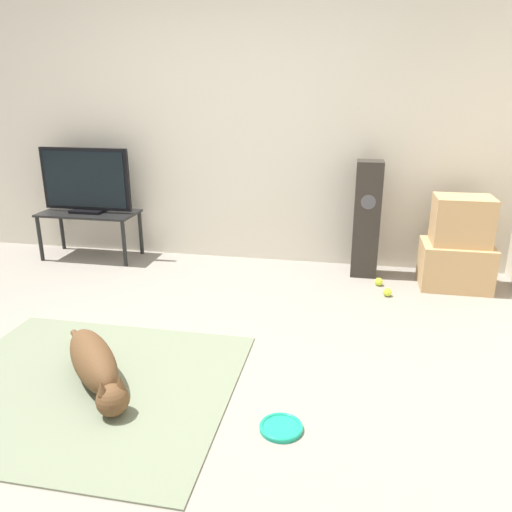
{
  "coord_description": "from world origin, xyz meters",
  "views": [
    {
      "loc": [
        1.2,
        -2.39,
        1.55
      ],
      "look_at": [
        0.58,
        0.82,
        0.45
      ],
      "focal_mm": 35.0,
      "sensor_mm": 36.0,
      "label": 1
    }
  ],
  "objects_px": {
    "dog": "(95,364)",
    "tennis_ball_near_speaker": "(387,292)",
    "tv": "(86,181)",
    "tv_stand": "(89,218)",
    "tennis_ball_by_boxes": "(379,282)",
    "frisbee": "(281,427)",
    "floor_speaker": "(367,219)",
    "cardboard_box_upper": "(462,221)",
    "cardboard_box_lower": "(455,265)"
  },
  "relations": [
    {
      "from": "dog",
      "to": "tennis_ball_near_speaker",
      "type": "relative_size",
      "value": 11.66
    },
    {
      "from": "tv",
      "to": "tv_stand",
      "type": "bearing_deg",
      "value": -90.0
    },
    {
      "from": "tv_stand",
      "to": "tennis_ball_by_boxes",
      "type": "xyz_separation_m",
      "value": [
        2.69,
        -0.24,
        -0.35
      ]
    },
    {
      "from": "frisbee",
      "to": "tv_stand",
      "type": "height_order",
      "value": "tv_stand"
    },
    {
      "from": "floor_speaker",
      "to": "tennis_ball_near_speaker",
      "type": "xyz_separation_m",
      "value": [
        0.18,
        -0.47,
        -0.46
      ]
    },
    {
      "from": "dog",
      "to": "frisbee",
      "type": "relative_size",
      "value": 3.66
    },
    {
      "from": "tv",
      "to": "tennis_ball_by_boxes",
      "type": "bearing_deg",
      "value": -5.13
    },
    {
      "from": "dog",
      "to": "floor_speaker",
      "type": "xyz_separation_m",
      "value": [
        1.45,
        2.05,
        0.37
      ]
    },
    {
      "from": "cardboard_box_upper",
      "to": "tennis_ball_near_speaker",
      "type": "distance_m",
      "value": 0.83
    },
    {
      "from": "cardboard_box_upper",
      "to": "tv",
      "type": "xyz_separation_m",
      "value": [
        -3.29,
        0.13,
        0.18
      ]
    },
    {
      "from": "dog",
      "to": "tv",
      "type": "height_order",
      "value": "tv"
    },
    {
      "from": "cardboard_box_upper",
      "to": "tennis_ball_by_boxes",
      "type": "bearing_deg",
      "value": -169.9
    },
    {
      "from": "frisbee",
      "to": "tennis_ball_near_speaker",
      "type": "xyz_separation_m",
      "value": [
        0.59,
        1.76,
        0.02
      ]
    },
    {
      "from": "tv",
      "to": "dog",
      "type": "bearing_deg",
      "value": -61.4
    },
    {
      "from": "cardboard_box_lower",
      "to": "tennis_ball_by_boxes",
      "type": "distance_m",
      "value": 0.63
    },
    {
      "from": "tennis_ball_near_speaker",
      "to": "cardboard_box_lower",
      "type": "bearing_deg",
      "value": 30.55
    },
    {
      "from": "floor_speaker",
      "to": "tennis_ball_near_speaker",
      "type": "bearing_deg",
      "value": -68.6
    },
    {
      "from": "tv_stand",
      "to": "dog",
      "type": "bearing_deg",
      "value": -61.36
    },
    {
      "from": "cardboard_box_lower",
      "to": "tennis_ball_by_boxes",
      "type": "relative_size",
      "value": 8.28
    },
    {
      "from": "dog",
      "to": "tv",
      "type": "relative_size",
      "value": 0.9
    },
    {
      "from": "floor_speaker",
      "to": "tv_stand",
      "type": "bearing_deg",
      "value": -179.66
    },
    {
      "from": "dog",
      "to": "floor_speaker",
      "type": "height_order",
      "value": "floor_speaker"
    },
    {
      "from": "tv",
      "to": "cardboard_box_lower",
      "type": "bearing_deg",
      "value": -2.39
    },
    {
      "from": "frisbee",
      "to": "cardboard_box_upper",
      "type": "height_order",
      "value": "cardboard_box_upper"
    },
    {
      "from": "cardboard_box_upper",
      "to": "tv",
      "type": "bearing_deg",
      "value": 177.69
    },
    {
      "from": "frisbee",
      "to": "tv",
      "type": "bearing_deg",
      "value": 134.19
    },
    {
      "from": "tennis_ball_by_boxes",
      "to": "tennis_ball_near_speaker",
      "type": "relative_size",
      "value": 1.0
    },
    {
      "from": "tennis_ball_by_boxes",
      "to": "floor_speaker",
      "type": "bearing_deg",
      "value": 116.54
    },
    {
      "from": "frisbee",
      "to": "floor_speaker",
      "type": "height_order",
      "value": "floor_speaker"
    },
    {
      "from": "cardboard_box_lower",
      "to": "tv_stand",
      "type": "relative_size",
      "value": 0.61
    },
    {
      "from": "frisbee",
      "to": "tennis_ball_by_boxes",
      "type": "bearing_deg",
      "value": 75.02
    },
    {
      "from": "frisbee",
      "to": "tennis_ball_by_boxes",
      "type": "xyz_separation_m",
      "value": [
        0.53,
        1.98,
        0.02
      ]
    },
    {
      "from": "floor_speaker",
      "to": "dog",
      "type": "bearing_deg",
      "value": -125.35
    },
    {
      "from": "dog",
      "to": "tv_stand",
      "type": "xyz_separation_m",
      "value": [
        -1.11,
        2.03,
        0.26
      ]
    },
    {
      "from": "tv_stand",
      "to": "tv",
      "type": "relative_size",
      "value": 1.05
    },
    {
      "from": "cardboard_box_upper",
      "to": "tv_stand",
      "type": "distance_m",
      "value": 3.3
    },
    {
      "from": "cardboard_box_lower",
      "to": "tennis_ball_by_boxes",
      "type": "bearing_deg",
      "value": -170.14
    },
    {
      "from": "cardboard_box_lower",
      "to": "floor_speaker",
      "type": "distance_m",
      "value": 0.8
    },
    {
      "from": "frisbee",
      "to": "floor_speaker",
      "type": "xyz_separation_m",
      "value": [
        0.4,
        2.23,
        0.48
      ]
    },
    {
      "from": "tennis_ball_by_boxes",
      "to": "tennis_ball_near_speaker",
      "type": "bearing_deg",
      "value": -75.14
    },
    {
      "from": "cardboard_box_lower",
      "to": "tv",
      "type": "bearing_deg",
      "value": 177.61
    },
    {
      "from": "cardboard_box_lower",
      "to": "dog",
      "type": "bearing_deg",
      "value": -138.93
    },
    {
      "from": "floor_speaker",
      "to": "tv_stand",
      "type": "xyz_separation_m",
      "value": [
        -2.56,
        -0.02,
        -0.11
      ]
    },
    {
      "from": "cardboard_box_lower",
      "to": "tv_stand",
      "type": "xyz_separation_m",
      "value": [
        -3.29,
        0.13,
        0.2
      ]
    },
    {
      "from": "cardboard_box_upper",
      "to": "tv_stand",
      "type": "height_order",
      "value": "cardboard_box_upper"
    },
    {
      "from": "tennis_ball_by_boxes",
      "to": "tv_stand",
      "type": "bearing_deg",
      "value": 174.93
    },
    {
      "from": "frisbee",
      "to": "tv",
      "type": "height_order",
      "value": "tv"
    },
    {
      "from": "tennis_ball_by_boxes",
      "to": "frisbee",
      "type": "bearing_deg",
      "value": -104.98
    },
    {
      "from": "cardboard_box_lower",
      "to": "cardboard_box_upper",
      "type": "distance_m",
      "value": 0.37
    },
    {
      "from": "tv_stand",
      "to": "tennis_ball_near_speaker",
      "type": "bearing_deg",
      "value": -9.39
    }
  ]
}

